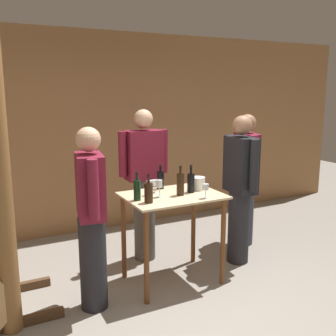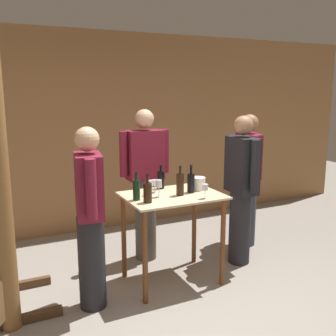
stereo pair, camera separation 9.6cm
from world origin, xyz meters
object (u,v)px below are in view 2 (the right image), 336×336
(wine_bottle_right, at_px, (180,184))
(person_visitor_bearded, at_px, (145,182))
(wine_glass_near_right, at_px, (154,183))
(wine_bottle_center, at_px, (161,179))
(person_host, at_px, (90,215))
(person_visitor_with_scarf, at_px, (248,178))
(wine_bottle_far_right, at_px, (191,182))
(wine_glass_near_left, at_px, (149,184))
(wine_bottle_far_left, at_px, (136,189))
(person_visitor_near_door, at_px, (241,187))
(wine_bottle_left, at_px, (148,192))
(ice_bucket, at_px, (198,184))
(wine_glass_far_side, at_px, (205,188))
(wine_glass_near_center, at_px, (159,185))

(wine_bottle_right, relative_size, person_visitor_bearded, 0.17)
(wine_glass_near_right, xyz_separation_m, person_visitor_bearded, (0.10, 0.49, -0.10))
(wine_bottle_center, height_order, person_host, person_host)
(person_visitor_with_scarf, bearing_deg, wine_bottle_right, -156.67)
(wine_bottle_far_right, height_order, wine_glass_near_left, wine_bottle_far_right)
(person_visitor_with_scarf, xyz_separation_m, person_visitor_bearded, (-1.30, 0.16, 0.05))
(wine_bottle_far_left, distance_m, person_visitor_near_door, 1.28)
(wine_bottle_right, height_order, person_visitor_with_scarf, person_visitor_with_scarf)
(wine_bottle_far_right, height_order, wine_glass_near_right, wine_bottle_far_right)
(wine_bottle_left, relative_size, wine_glass_near_right, 2.01)
(ice_bucket, bearing_deg, wine_bottle_center, 146.63)
(person_visitor_near_door, bearing_deg, wine_bottle_right, -171.73)
(wine_glass_far_side, bearing_deg, wine_bottle_right, 128.22)
(person_visitor_with_scarf, bearing_deg, wine_bottle_center, -171.02)
(wine_glass_near_left, bearing_deg, wine_bottle_far_left, -148.80)
(wine_bottle_far_right, distance_m, ice_bucket, 0.14)
(wine_bottle_left, distance_m, wine_glass_far_side, 0.56)
(wine_bottle_right, bearing_deg, wine_bottle_center, 100.43)
(wine_bottle_far_right, bearing_deg, wine_glass_far_side, -86.48)
(wine_bottle_center, relative_size, person_host, 0.16)
(wine_bottle_far_left, bearing_deg, wine_glass_far_side, -20.98)
(wine_bottle_far_left, distance_m, wine_glass_far_side, 0.65)
(wine_glass_near_left, height_order, wine_glass_near_center, wine_glass_near_center)
(person_visitor_with_scarf, bearing_deg, wine_glass_far_side, -145.29)
(wine_glass_near_right, height_order, person_visitor_with_scarf, person_visitor_with_scarf)
(wine_bottle_far_left, xyz_separation_m, person_host, (-0.47, -0.10, -0.16))
(wine_glass_far_side, distance_m, person_visitor_near_door, 0.75)
(wine_bottle_far_left, relative_size, ice_bucket, 1.80)
(wine_bottle_far_left, bearing_deg, ice_bucket, 6.36)
(wine_glass_near_center, relative_size, person_visitor_near_door, 0.10)
(ice_bucket, relative_size, person_host, 0.09)
(wine_bottle_right, height_order, wine_glass_far_side, wine_bottle_right)
(ice_bucket, xyz_separation_m, person_host, (-1.19, -0.18, -0.12))
(wine_bottle_far_right, relative_size, person_visitor_bearded, 0.16)
(person_visitor_with_scarf, bearing_deg, person_visitor_bearded, 172.87)
(wine_bottle_far_right, height_order, wine_glass_far_side, wine_bottle_far_right)
(wine_bottle_right, height_order, wine_glass_near_right, wine_bottle_right)
(wine_glass_near_right, bearing_deg, wine_bottle_left, -123.83)
(wine_glass_near_center, relative_size, wine_glass_far_side, 1.20)
(wine_bottle_left, xyz_separation_m, person_visitor_with_scarf, (1.60, 0.62, -0.15))
(wine_bottle_far_right, distance_m, person_visitor_near_door, 0.69)
(wine_glass_near_center, relative_size, ice_bucket, 1.12)
(wine_glass_near_right, relative_size, wine_glass_far_side, 0.94)
(wine_bottle_far_left, distance_m, wine_glass_near_left, 0.21)
(wine_bottle_left, relative_size, wine_glass_near_left, 1.79)
(wine_bottle_left, distance_m, wine_bottle_center, 0.53)
(wine_bottle_far_left, height_order, wine_glass_near_center, wine_bottle_far_left)
(person_visitor_with_scarf, bearing_deg, wine_glass_near_left, -165.37)
(ice_bucket, bearing_deg, wine_bottle_far_right, -152.49)
(wine_bottle_left, height_order, wine_glass_near_right, wine_bottle_left)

